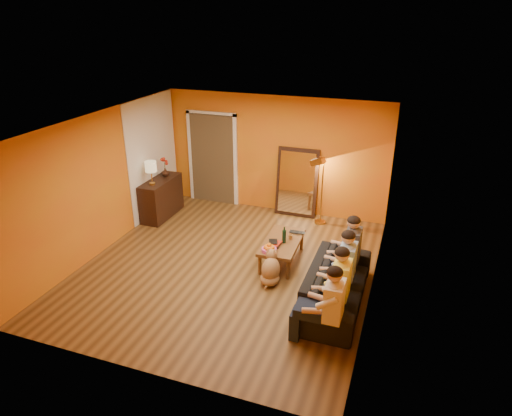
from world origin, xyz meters
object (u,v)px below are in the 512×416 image
(sofa, at_px, (336,285))
(person_far_right, at_px, (352,250))
(dog, at_px, (271,267))
(person_mid_right, at_px, (347,267))
(sideboard, at_px, (161,198))
(wine_bottle, at_px, (284,235))
(coffee_table, at_px, (282,251))
(person_far_left, at_px, (334,307))
(mirror_frame, at_px, (297,182))
(laptop, at_px, (297,233))
(floor_lamp, at_px, (322,192))
(tumbler, at_px, (290,237))
(vase, at_px, (165,172))
(table_lamp, at_px, (151,173))
(person_mid_left, at_px, (341,285))

(sofa, relative_size, person_far_right, 1.75)
(dog, bearing_deg, person_mid_right, 3.28)
(person_far_right, bearing_deg, sideboard, 163.28)
(sofa, xyz_separation_m, wine_bottle, (-1.11, 0.88, 0.26))
(coffee_table, bearing_deg, person_far_left, -58.14)
(person_mid_right, bearing_deg, person_far_left, -90.00)
(coffee_table, bearing_deg, person_mid_right, -34.62)
(mirror_frame, bearing_deg, laptop, -74.96)
(floor_lamp, relative_size, tumbler, 15.86)
(coffee_table, distance_m, vase, 3.42)
(person_mid_right, distance_m, wine_bottle, 1.46)
(floor_lamp, bearing_deg, vase, -154.93)
(sideboard, bearing_deg, sofa, -24.84)
(sideboard, distance_m, vase, 0.57)
(person_far_right, bearing_deg, laptop, 150.41)
(person_far_right, bearing_deg, floor_lamp, 114.53)
(mirror_frame, xyz_separation_m, sofa, (1.45, -3.04, -0.45))
(floor_lamp, height_order, tumbler, floor_lamp)
(sofa, height_order, tumbler, sofa)
(person_mid_right, relative_size, person_far_right, 1.00)
(sideboard, distance_m, table_lamp, 0.74)
(laptop, bearing_deg, dog, -99.91)
(dog, xyz_separation_m, person_mid_right, (1.26, -0.08, 0.31))
(wine_bottle, bearing_deg, person_mid_left, -47.06)
(coffee_table, xyz_separation_m, person_far_left, (1.29, -1.93, 0.40))
(sofa, height_order, person_far_right, person_far_right)
(floor_lamp, relative_size, wine_bottle, 4.65)
(vase, bearing_deg, sofa, -27.56)
(sideboard, relative_size, sofa, 0.55)
(coffee_table, bearing_deg, laptop, 60.94)
(person_far_left, distance_m, wine_bottle, 2.25)
(sideboard, height_order, wine_bottle, sideboard)
(dog, bearing_deg, person_mid_left, -19.72)
(person_mid_left, bearing_deg, tumbler, 127.89)
(sofa, relative_size, person_mid_left, 1.75)
(sofa, xyz_separation_m, person_far_right, (0.13, 0.65, 0.30))
(floor_lamp, distance_m, person_far_right, 2.33)
(vase, bearing_deg, person_far_left, -36.32)
(laptop, bearing_deg, table_lamp, 171.19)
(person_mid_left, distance_m, vase, 5.13)
(person_far_left, bearing_deg, table_lamp, 148.64)
(sideboard, height_order, laptop, sideboard)
(dog, distance_m, laptop, 1.12)
(coffee_table, bearing_deg, vase, 155.54)
(laptop, bearing_deg, person_far_right, -31.68)
(person_mid_left, bearing_deg, person_far_right, 90.00)
(coffee_table, bearing_deg, tumbler, 43.16)
(wine_bottle, bearing_deg, coffee_table, 135.00)
(person_far_left, xyz_separation_m, person_far_right, (0.00, 1.65, 0.00))
(table_lamp, bearing_deg, tumbler, -10.87)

